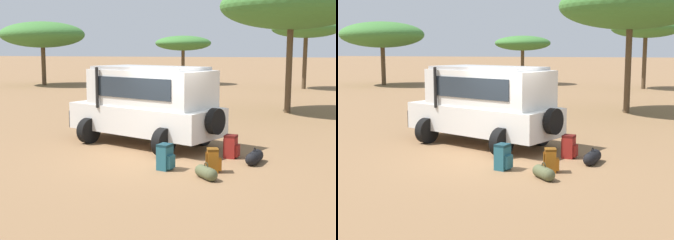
# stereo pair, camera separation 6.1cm
# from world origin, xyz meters

# --- Properties ---
(ground_plane) EXTENTS (320.00, 320.00, 0.00)m
(ground_plane) POSITION_xyz_m (0.00, 0.00, 0.00)
(ground_plane) COLOR olive
(safari_vehicle) EXTENTS (5.40, 3.79, 2.44)m
(safari_vehicle) POSITION_xyz_m (-0.93, 1.75, 1.29)
(safari_vehicle) COLOR silver
(safari_vehicle) RESTS_ON ground_plane
(backpack_beside_front_wheel) EXTENTS (0.45, 0.39, 0.64)m
(backpack_beside_front_wheel) POSITION_xyz_m (1.84, 0.64, 0.31)
(backpack_beside_front_wheel) COLOR maroon
(backpack_beside_front_wheel) RESTS_ON ground_plane
(backpack_cluster_center) EXTENTS (0.42, 0.37, 0.59)m
(backpack_cluster_center) POSITION_xyz_m (1.63, -0.98, 0.28)
(backpack_cluster_center) COLOR #B26619
(backpack_cluster_center) RESTS_ON ground_plane
(backpack_near_rear_wheel) EXTENTS (0.45, 0.44, 0.65)m
(backpack_near_rear_wheel) POSITION_xyz_m (0.45, -1.07, 0.32)
(backpack_near_rear_wheel) COLOR #235B6B
(backpack_near_rear_wheel) RESTS_ON ground_plane
(duffel_bag_low_black_case) EXTENTS (0.60, 0.63, 0.39)m
(duffel_bag_low_black_case) POSITION_xyz_m (1.59, -1.62, 0.15)
(duffel_bag_low_black_case) COLOR #4C5133
(duffel_bag_low_black_case) RESTS_ON ground_plane
(duffel_bag_soft_canvas) EXTENTS (0.42, 0.89, 0.43)m
(duffel_bag_soft_canvas) POSITION_xyz_m (2.52, 0.17, 0.16)
(duffel_bag_soft_canvas) COLOR black
(duffel_bag_soft_canvas) RESTS_ON ground_plane
(acacia_tree_far_left) EXTENTS (6.97, 6.28, 5.17)m
(acacia_tree_far_left) POSITION_xyz_m (-16.73, 22.58, 4.10)
(acacia_tree_far_left) COLOR brown
(acacia_tree_far_left) RESTS_ON ground_plane
(acacia_tree_left_mid) EXTENTS (4.74, 4.17, 4.06)m
(acacia_tree_left_mid) POSITION_xyz_m (-5.95, 26.82, 3.42)
(acacia_tree_left_mid) COLOR brown
(acacia_tree_left_mid) RESTS_ON ground_plane
(acacia_tree_centre_back) EXTENTS (6.50, 5.80, 5.98)m
(acacia_tree_centre_back) POSITION_xyz_m (3.10, 10.50, 4.90)
(acacia_tree_centre_back) COLOR brown
(acacia_tree_centre_back) RESTS_ON ground_plane
(acacia_tree_right_mid) EXTENTS (5.05, 4.63, 5.15)m
(acacia_tree_right_mid) POSITION_xyz_m (3.94, 24.58, 4.43)
(acacia_tree_right_mid) COLOR brown
(acacia_tree_right_mid) RESTS_ON ground_plane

